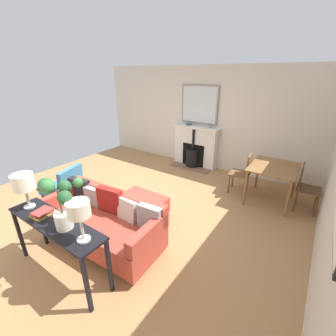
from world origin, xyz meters
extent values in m
cube|color=#A87A4C|center=(0.00, 0.00, 0.00)|extent=(5.79, 6.20, 0.01)
cube|color=beige|center=(-2.89, 0.00, 1.30)|extent=(0.12, 6.20, 2.61)
cube|color=brown|center=(-2.42, 0.01, 0.01)|extent=(0.30, 1.14, 0.03)
cube|color=white|center=(-2.70, 0.01, 0.53)|extent=(0.26, 1.20, 1.06)
cube|color=black|center=(-2.60, 0.01, 0.34)|extent=(0.06, 0.64, 0.61)
cylinder|color=black|center=(-2.56, 0.01, 0.26)|extent=(0.35, 0.35, 0.46)
cylinder|color=black|center=(-2.56, 0.01, 0.50)|extent=(0.37, 0.37, 0.02)
cylinder|color=black|center=(-2.56, 0.01, 0.79)|extent=(0.07, 0.07, 0.55)
cube|color=white|center=(-2.68, 0.01, 1.09)|extent=(0.31, 1.28, 0.05)
cube|color=gray|center=(-2.81, 0.01, 1.66)|extent=(0.04, 1.03, 0.98)
cube|color=silver|center=(-2.79, 0.01, 1.66)|extent=(0.01, 0.95, 0.90)
cylinder|color=#334C56|center=(-2.71, -0.24, 1.13)|extent=(0.15, 0.15, 0.04)
torus|color=#334C56|center=(-2.71, -0.24, 1.14)|extent=(0.15, 0.15, 0.01)
cylinder|color=#9E9384|center=(-2.71, 0.36, 1.13)|extent=(0.12, 0.12, 0.05)
torus|color=#9E9384|center=(-2.71, 0.36, 1.15)|extent=(0.12, 0.12, 0.01)
cylinder|color=#B2B2B7|center=(1.28, -0.38, 0.05)|extent=(0.04, 0.04, 0.10)
cylinder|color=#B2B2B7|center=(1.21, 1.18, 0.05)|extent=(0.04, 0.04, 0.10)
cylinder|color=#B2B2B7|center=(0.66, -0.41, 0.05)|extent=(0.04, 0.04, 0.10)
cylinder|color=#B2B2B7|center=(0.59, 1.16, 0.05)|extent=(0.04, 0.04, 0.10)
cube|color=#B74233|center=(0.94, 0.39, 0.27)|extent=(0.87, 1.88, 0.34)
cube|color=#B74233|center=(0.60, 0.37, 0.61)|extent=(0.22, 1.85, 0.33)
cube|color=#B74233|center=(0.97, -0.48, 0.55)|extent=(0.75, 0.15, 0.22)
cube|color=#B74233|center=(0.90, 1.25, 0.55)|extent=(0.75, 0.15, 0.22)
cube|color=black|center=(0.73, -0.33, 0.62)|extent=(0.17, 0.41, 0.40)
cube|color=#99999E|center=(0.72, 0.01, 0.59)|extent=(0.15, 0.34, 0.33)
cube|color=maroon|center=(0.70, 0.36, 0.63)|extent=(0.17, 0.43, 0.42)
cube|color=beige|center=(0.69, 0.71, 0.59)|extent=(0.16, 0.34, 0.34)
cube|color=#99999E|center=(0.67, 1.10, 0.60)|extent=(0.15, 0.36, 0.35)
cylinder|color=#B2B2B7|center=(0.30, 0.07, 0.04)|extent=(0.03, 0.03, 0.09)
cylinder|color=#B2B2B7|center=(0.29, 0.73, 0.04)|extent=(0.03, 0.03, 0.09)
cylinder|color=#B2B2B7|center=(-0.19, 0.07, 0.04)|extent=(0.03, 0.03, 0.09)
cylinder|color=#B2B2B7|center=(-0.20, 0.72, 0.04)|extent=(0.03, 0.03, 0.09)
cube|color=#B74233|center=(0.05, 0.40, 0.23)|extent=(0.62, 0.83, 0.29)
cube|color=#4C3321|center=(0.40, -1.48, 0.16)|extent=(0.05, 0.05, 0.32)
cube|color=#4C3321|center=(0.89, -1.33, 0.16)|extent=(0.05, 0.05, 0.32)
cube|color=#4C3321|center=(0.26, -1.03, 0.16)|extent=(0.05, 0.05, 0.32)
cube|color=#4C3321|center=(0.75, -0.88, 0.16)|extent=(0.05, 0.05, 0.32)
cube|color=teal|center=(0.58, -1.18, 0.34)|extent=(0.74, 0.71, 0.08)
cube|color=teal|center=(0.50, -0.94, 0.58)|extent=(0.60, 0.28, 0.41)
cube|color=#4C3321|center=(0.27, -1.27, 0.43)|extent=(0.19, 0.52, 0.04)
cube|color=#4C3321|center=(0.88, -1.09, 0.43)|extent=(0.19, 0.52, 0.04)
cube|color=black|center=(1.43, -0.33, 0.38)|extent=(0.04, 0.04, 0.76)
cube|color=black|center=(1.43, 1.11, 0.38)|extent=(0.04, 0.04, 0.76)
cube|color=black|center=(1.73, -0.33, 0.38)|extent=(0.04, 0.04, 0.76)
cube|color=black|center=(1.73, 1.11, 0.38)|extent=(0.04, 0.04, 0.76)
cube|color=black|center=(1.58, 0.39, 0.78)|extent=(0.36, 1.50, 0.03)
cylinder|color=#B2B2B7|center=(1.58, -0.18, 0.80)|extent=(0.14, 0.14, 0.02)
cylinder|color=#B2B2B7|center=(1.58, -0.18, 0.93)|extent=(0.03, 0.03, 0.24)
cylinder|color=white|center=(1.58, -0.18, 1.15)|extent=(0.26, 0.26, 0.21)
cylinder|color=beige|center=(1.58, 0.95, 0.80)|extent=(0.14, 0.14, 0.02)
cylinder|color=beige|center=(1.58, 0.95, 0.95)|extent=(0.03, 0.03, 0.28)
cylinder|color=silver|center=(1.58, 0.95, 1.18)|extent=(0.23, 0.23, 0.16)
cylinder|color=silver|center=(1.57, 0.60, 0.89)|extent=(0.19, 0.19, 0.19)
cylinder|color=brown|center=(1.57, 0.60, 1.13)|extent=(0.02, 0.02, 0.29)
sphere|color=#387A3D|center=(1.67, 0.61, 1.36)|extent=(0.14, 0.14, 0.14)
sphere|color=#26562D|center=(1.61, 0.80, 1.27)|extent=(0.14, 0.14, 0.14)
sphere|color=#387A3D|center=(1.38, 0.70, 1.32)|extent=(0.11, 0.11, 0.11)
sphere|color=#26562D|center=(1.44, 0.52, 1.23)|extent=(0.16, 0.16, 0.16)
sphere|color=#2D6633|center=(1.59, 0.41, 1.29)|extent=(0.16, 0.16, 0.16)
cube|color=olive|center=(1.57, 0.14, 0.80)|extent=(0.28, 0.22, 0.02)
cube|color=#B23833|center=(1.58, 0.14, 0.82)|extent=(0.23, 0.19, 0.02)
cube|color=#B23833|center=(1.57, 0.15, 0.84)|extent=(0.24, 0.21, 0.02)
cylinder|color=olive|center=(-2.29, 1.79, 0.36)|extent=(0.05, 0.05, 0.72)
cylinder|color=olive|center=(-1.39, 1.79, 0.36)|extent=(0.05, 0.05, 0.72)
cylinder|color=olive|center=(-2.29, 2.54, 0.36)|extent=(0.05, 0.05, 0.72)
cylinder|color=olive|center=(-1.39, 2.54, 0.36)|extent=(0.05, 0.05, 0.72)
cube|color=olive|center=(-1.84, 2.17, 0.74)|extent=(1.00, 0.84, 0.03)
cylinder|color=brown|center=(-1.99, 1.35, 0.22)|extent=(0.03, 0.03, 0.44)
cylinder|color=brown|center=(-1.67, 1.38, 0.22)|extent=(0.03, 0.03, 0.44)
cylinder|color=brown|center=(-2.01, 1.67, 0.22)|extent=(0.03, 0.03, 0.44)
cylinder|color=brown|center=(-1.69, 1.70, 0.22)|extent=(0.03, 0.03, 0.44)
cube|color=brown|center=(-1.84, 1.52, 0.44)|extent=(0.43, 0.43, 0.02)
cube|color=brown|center=(-1.85, 1.69, 0.68)|extent=(0.36, 0.06, 0.44)
cylinder|color=brown|center=(-1.68, 2.97, 0.22)|extent=(0.03, 0.03, 0.44)
cylinder|color=brown|center=(-2.00, 2.97, 0.22)|extent=(0.03, 0.03, 0.44)
cylinder|color=brown|center=(-1.67, 2.65, 0.22)|extent=(0.03, 0.03, 0.44)
cylinder|color=brown|center=(-1.99, 2.65, 0.22)|extent=(0.03, 0.03, 0.44)
cube|color=brown|center=(-1.84, 2.81, 0.45)|extent=(0.41, 0.41, 0.02)
cube|color=brown|center=(-1.83, 2.64, 0.68)|extent=(0.36, 0.04, 0.43)
camera|label=1|loc=(2.64, 2.75, 2.41)|focal=24.19mm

